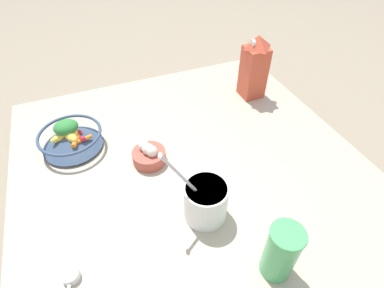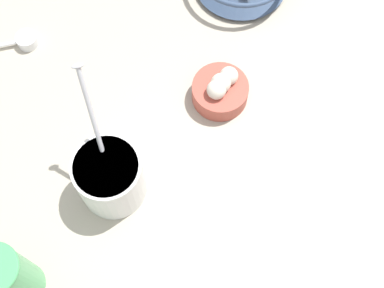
% 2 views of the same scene
% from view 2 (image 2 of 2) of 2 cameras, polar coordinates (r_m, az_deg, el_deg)
% --- Properties ---
extents(ground_plane, '(6.00, 6.00, 0.00)m').
position_cam_2_polar(ground_plane, '(1.02, 3.35, -2.37)').
color(ground_plane, gray).
extents(countertop, '(1.09, 1.09, 0.04)m').
position_cam_2_polar(countertop, '(1.00, 3.41, -2.00)').
color(countertop, '#B2A893').
rests_on(countertop, ground_plane).
extents(yogurt_tub, '(0.12, 0.17, 0.26)m').
position_cam_2_polar(yogurt_tub, '(0.91, -8.77, -3.41)').
color(yogurt_tub, white).
rests_on(yogurt_tub, countertop).
extents(drinking_cup, '(0.08, 0.08, 0.16)m').
position_cam_2_polar(drinking_cup, '(0.89, -19.00, -13.26)').
color(drinking_cup, '#4CB266').
rests_on(drinking_cup, countertop).
extents(measuring_scoop, '(0.09, 0.04, 0.02)m').
position_cam_2_polar(measuring_scoop, '(1.14, -17.32, 10.51)').
color(measuring_scoop, white).
rests_on(measuring_scoop, countertop).
extents(garlic_bowl, '(0.11, 0.11, 0.07)m').
position_cam_2_polar(garlic_bowl, '(1.01, 3.05, 5.79)').
color(garlic_bowl, '#B24C3D').
rests_on(garlic_bowl, countertop).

